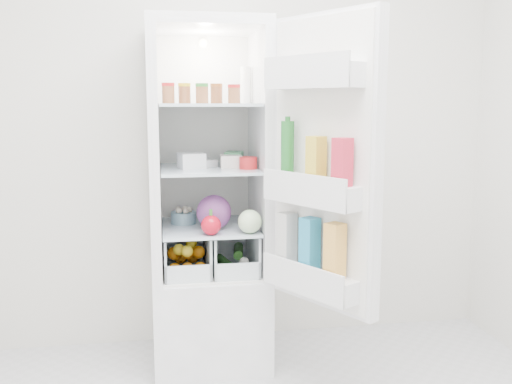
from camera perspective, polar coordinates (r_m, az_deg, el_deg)
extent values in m
cube|color=silver|center=(3.30, -1.82, 7.33)|extent=(3.00, 0.02, 2.60)
cube|color=silver|center=(3.19, -4.64, -12.04)|extent=(0.60, 0.60, 0.50)
cube|color=silver|center=(3.01, -5.01, 16.22)|extent=(0.60, 0.60, 0.05)
cube|color=silver|center=(3.27, -5.25, 4.21)|extent=(0.60, 0.05, 1.25)
cube|color=silver|center=(2.99, -10.12, 3.67)|extent=(0.05, 0.60, 1.25)
cube|color=silver|center=(3.03, 0.35, 3.89)|extent=(0.05, 0.60, 1.25)
cube|color=white|center=(3.24, -5.21, 4.17)|extent=(0.50, 0.01, 1.25)
sphere|color=white|center=(3.21, -5.31, 14.59)|extent=(0.05, 0.05, 0.05)
cube|color=silver|center=(3.03, -4.71, -3.52)|extent=(0.49, 0.53, 0.01)
cube|color=silver|center=(2.98, -4.79, 2.32)|extent=(0.49, 0.53, 0.02)
cube|color=silver|center=(2.96, -4.87, 8.68)|extent=(0.49, 0.53, 0.02)
cylinder|color=#B21919|center=(2.81, -8.77, 9.61)|extent=(0.06, 0.06, 0.08)
cylinder|color=gold|center=(2.87, -7.16, 9.63)|extent=(0.06, 0.06, 0.08)
cylinder|color=#267226|center=(2.79, -5.42, 9.68)|extent=(0.06, 0.06, 0.08)
cylinder|color=brown|center=(2.90, -3.97, 9.67)|extent=(0.06, 0.06, 0.08)
cylinder|color=#B21919|center=(2.84, -2.20, 9.70)|extent=(0.06, 0.06, 0.08)
cylinder|color=white|center=(3.09, -1.03, 10.64)|extent=(0.06, 0.06, 0.19)
cube|color=silver|center=(2.94, -6.49, 3.13)|extent=(0.15, 0.15, 0.08)
cube|color=silver|center=(2.97, -2.53, 3.09)|extent=(0.11, 0.11, 0.06)
cylinder|color=red|center=(2.90, -0.79, 2.93)|extent=(0.09, 0.09, 0.06)
cube|color=silver|center=(2.99, -5.75, 2.86)|extent=(0.20, 0.17, 0.04)
cube|color=#43935D|center=(3.08, -2.22, 3.38)|extent=(0.12, 0.15, 0.07)
sphere|color=#60205C|center=(2.93, -4.23, -2.02)|extent=(0.18, 0.18, 0.18)
sphere|color=red|center=(2.81, -4.52, -3.33)|extent=(0.10, 0.10, 0.10)
cylinder|color=#7CA7B9|center=(3.10, -7.24, -2.56)|extent=(0.16, 0.16, 0.06)
sphere|color=beige|center=(2.83, -0.62, -2.98)|extent=(0.12, 0.12, 0.12)
sphere|color=orange|center=(2.95, -8.12, -7.72)|extent=(0.07, 0.07, 0.07)
sphere|color=orange|center=(2.95, -6.85, -7.69)|extent=(0.07, 0.07, 0.07)
sphere|color=orange|center=(2.96, -5.58, -7.64)|extent=(0.07, 0.07, 0.07)
sphere|color=orange|center=(3.05, -8.21, -6.10)|extent=(0.07, 0.07, 0.07)
sphere|color=orange|center=(3.05, -6.98, -6.06)|extent=(0.07, 0.07, 0.07)
sphere|color=orange|center=(3.06, -5.76, -6.02)|extent=(0.07, 0.07, 0.07)
sphere|color=orange|center=(3.18, -7.61, -6.48)|extent=(0.07, 0.07, 0.07)
sphere|color=orange|center=(3.19, -6.34, -6.44)|extent=(0.07, 0.07, 0.07)
sphere|color=yellow|center=(2.99, -7.71, -5.73)|extent=(0.06, 0.06, 0.06)
sphere|color=yellow|center=(3.10, -6.48, -5.18)|extent=(0.06, 0.06, 0.06)
sphere|color=yellow|center=(2.95, -6.90, -5.90)|extent=(0.06, 0.06, 0.06)
cylinder|color=#1A4717|center=(3.09, -3.12, -7.10)|extent=(0.09, 0.21, 0.05)
cylinder|color=#1A4717|center=(3.13, -1.77, -5.91)|extent=(0.08, 0.21, 0.05)
sphere|color=white|center=(2.98, -2.09, -7.70)|extent=(0.05, 0.05, 0.05)
sphere|color=white|center=(2.99, -1.19, -6.99)|extent=(0.05, 0.05, 0.05)
cube|color=silver|center=(2.55, 6.95, 2.87)|extent=(0.35, 0.55, 1.30)
cube|color=white|center=(2.52, 6.40, 2.82)|extent=(0.29, 0.49, 1.26)
cube|color=white|center=(2.48, 5.73, 11.41)|extent=(0.35, 0.49, 0.10)
cube|color=white|center=(2.50, 5.55, -0.10)|extent=(0.35, 0.49, 0.10)
cube|color=white|center=(2.60, 5.42, -8.85)|extent=(0.35, 0.49, 0.10)
sphere|color=#A16F48|center=(2.39, 7.75, 12.90)|extent=(0.05, 0.05, 0.05)
sphere|color=#A16F48|center=(2.45, 6.34, 12.83)|extent=(0.05, 0.05, 0.05)
sphere|color=#A16F48|center=(2.50, 4.99, 12.76)|extent=(0.05, 0.05, 0.05)
cylinder|color=#1B5F23|center=(2.59, 3.17, 4.23)|extent=(0.06, 0.06, 0.26)
cube|color=yellow|center=(2.46, 6.01, 3.26)|extent=(0.09, 0.09, 0.20)
cube|color=red|center=(2.36, 8.62, 2.96)|extent=(0.09, 0.09, 0.20)
cube|color=silver|center=(2.65, 3.09, -4.64)|extent=(0.10, 0.10, 0.24)
cube|color=#268EBE|center=(2.55, 5.39, -5.23)|extent=(0.10, 0.10, 0.24)
cube|color=#F9AF46|center=(2.45, 7.88, -5.87)|extent=(0.10, 0.10, 0.24)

